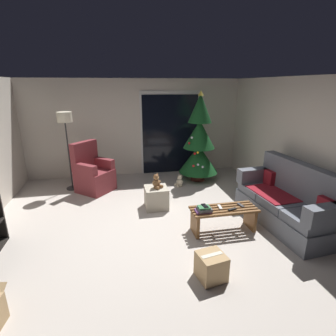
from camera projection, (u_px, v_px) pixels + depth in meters
The scene contains 19 objects.
ground_plane at pixel (153, 229), 4.44m from camera, with size 7.00×7.00×0.00m, color #BCB2A8.
wall_back at pixel (135, 128), 6.92m from camera, with size 5.72×0.12×2.50m, color beige.
wall_right at pixel (312, 150), 4.60m from camera, with size 0.12×6.00×2.50m, color beige.
patio_door_frame at pixel (170, 133), 7.07m from camera, with size 1.60×0.02×2.20m, color silver.
patio_door_glass at pixel (170, 135), 7.07m from camera, with size 1.50×0.02×2.10m, color black.
couch at pixel (287, 203), 4.52m from camera, with size 0.92×1.99×1.08m.
coffee_table at pixel (223, 216), 4.33m from camera, with size 1.10×0.40×0.41m.
remote_white at pixel (220, 207), 4.29m from camera, with size 0.04×0.16×0.02m, color silver.
remote_graphite at pixel (241, 205), 4.37m from camera, with size 0.04×0.16×0.02m, color #333338.
remote_black at pixel (232, 209), 4.22m from camera, with size 0.04×0.16×0.02m, color black.
book_stack at pixel (204, 209), 4.15m from camera, with size 0.26×0.20×0.10m.
cell_phone at pixel (205, 206), 4.13m from camera, with size 0.07×0.14×0.01m, color black.
christmas_tree at pixel (199, 143), 6.45m from camera, with size 0.98×0.98×2.22m.
armchair at pixel (93, 174), 5.96m from camera, with size 0.97×0.97×1.13m.
floor_lamp at pixel (65, 125), 5.72m from camera, with size 0.32×0.32×1.78m.
ottoman at pixel (156, 198), 5.17m from camera, with size 0.44×0.44×0.43m, color #B2A893.
teddy_bear_chestnut at pixel (157, 182), 5.06m from camera, with size 0.21×0.22×0.29m.
teddy_bear_cream_by_tree at pixel (180, 181), 6.31m from camera, with size 0.21×0.21×0.29m.
cardboard_box_taped_mid_floor at pixel (211, 266), 3.28m from camera, with size 0.38×0.38×0.34m.
Camera 1 is at (-0.53, -3.88, 2.35)m, focal length 27.95 mm.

